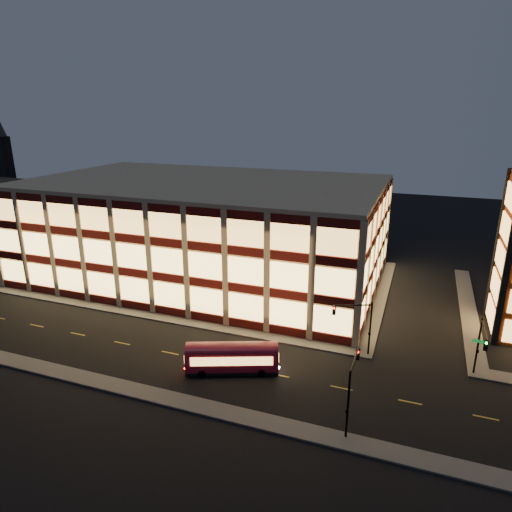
% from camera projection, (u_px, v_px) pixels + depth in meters
% --- Properties ---
extents(ground, '(200.00, 200.00, 0.00)m').
position_uv_depth(ground, '(167.00, 323.00, 54.44)').
color(ground, black).
rests_on(ground, ground).
extents(sidewalk_office_south, '(54.00, 2.00, 0.15)m').
position_uv_depth(sidewalk_office_south, '(150.00, 315.00, 56.30)').
color(sidewalk_office_south, '#514F4C').
rests_on(sidewalk_office_south, ground).
extents(sidewalk_office_east, '(2.00, 30.00, 0.15)m').
position_uv_depth(sidewalk_office_east, '(380.00, 296.00, 61.91)').
color(sidewalk_office_east, '#514F4C').
rests_on(sidewalk_office_east, ground).
extents(sidewalk_tower_west, '(2.00, 30.00, 0.15)m').
position_uv_depth(sidewalk_tower_west, '(468.00, 308.00, 58.26)').
color(sidewalk_tower_west, '#514F4C').
rests_on(sidewalk_tower_west, ground).
extents(sidewalk_near, '(100.00, 2.00, 0.15)m').
position_uv_depth(sidewalk_near, '(94.00, 380.00, 42.83)').
color(sidewalk_near, '#514F4C').
rests_on(sidewalk_near, ground).
extents(office_building, '(50.45, 30.45, 14.50)m').
position_uv_depth(office_building, '(206.00, 229.00, 68.23)').
color(office_building, tan).
rests_on(office_building, ground).
extents(church_tower, '(5.00, 5.00, 18.00)m').
position_uv_depth(church_tower, '(0.00, 175.00, 110.55)').
color(church_tower, '#2D2621').
rests_on(church_tower, ground).
extents(traffic_signal_far, '(3.79, 1.87, 6.00)m').
position_uv_depth(traffic_signal_far, '(357.00, 320.00, 45.99)').
color(traffic_signal_far, black).
rests_on(traffic_signal_far, ground).
extents(traffic_signal_right, '(1.20, 4.37, 6.00)m').
position_uv_depth(traffic_signal_right, '(481.00, 343.00, 41.48)').
color(traffic_signal_right, black).
rests_on(traffic_signal_right, ground).
extents(traffic_signal_near, '(0.32, 4.45, 6.00)m').
position_uv_depth(traffic_signal_near, '(352.00, 382.00, 35.52)').
color(traffic_signal_near, black).
rests_on(traffic_signal_near, ground).
extents(trolley_bus, '(9.05, 5.34, 3.00)m').
position_uv_depth(trolley_bus, '(232.00, 356.00, 43.95)').
color(trolley_bus, maroon).
rests_on(trolley_bus, ground).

